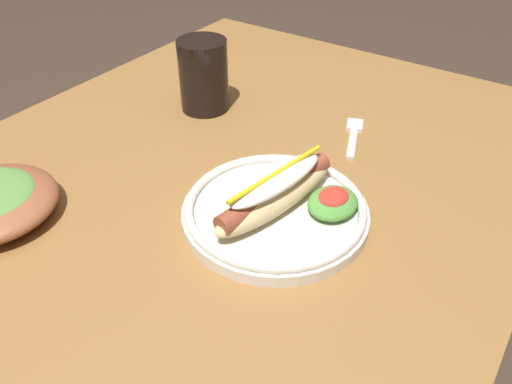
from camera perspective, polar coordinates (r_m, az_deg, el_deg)
name	(u,v)px	position (r m, az deg, el deg)	size (l,w,h in m)	color
dining_table	(186,266)	(0.76, -7.77, -8.16)	(1.28, 0.82, 0.74)	olive
hot_dog_plate	(278,205)	(0.66, 2.50, -1.45)	(0.24, 0.24, 0.08)	silver
fork	(353,134)	(0.85, 10.77, 6.31)	(0.12, 0.06, 0.00)	silver
soda_cup	(204,75)	(0.90, -5.85, 12.76)	(0.08, 0.08, 0.12)	black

